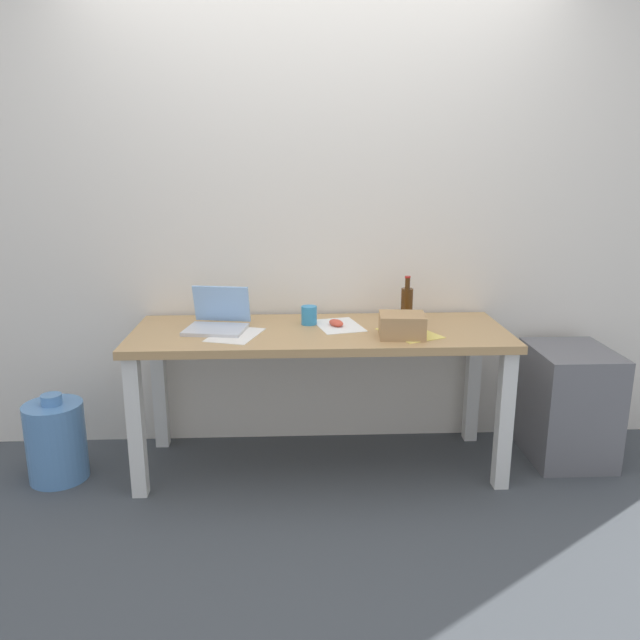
% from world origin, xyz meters
% --- Properties ---
extents(ground_plane, '(8.00, 8.00, 0.00)m').
position_xyz_m(ground_plane, '(0.00, 0.00, 0.00)').
color(ground_plane, '#42474C').
extents(back_wall, '(5.20, 0.08, 2.60)m').
position_xyz_m(back_wall, '(0.00, 0.39, 1.30)').
color(back_wall, silver).
rests_on(back_wall, ground).
extents(desk, '(1.86, 0.66, 0.74)m').
position_xyz_m(desk, '(0.00, 0.00, 0.64)').
color(desk, tan).
rests_on(desk, ground).
extents(laptop_left, '(0.33, 0.30, 0.21)m').
position_xyz_m(laptop_left, '(-0.51, 0.03, 0.78)').
color(laptop_left, silver).
rests_on(laptop_left, desk).
extents(beer_bottle, '(0.06, 0.06, 0.24)m').
position_xyz_m(beer_bottle, '(0.46, 0.16, 0.83)').
color(beer_bottle, '#47280F').
rests_on(beer_bottle, desk).
extents(computer_mouse, '(0.10, 0.12, 0.03)m').
position_xyz_m(computer_mouse, '(0.09, 0.06, 0.75)').
color(computer_mouse, '#D84C38').
rests_on(computer_mouse, desk).
extents(cardboard_box, '(0.23, 0.21, 0.11)m').
position_xyz_m(cardboard_box, '(0.39, -0.14, 0.79)').
color(cardboard_box, tan).
rests_on(cardboard_box, desk).
extents(coffee_mug, '(0.08, 0.08, 0.09)m').
position_xyz_m(coffee_mug, '(-0.05, 0.11, 0.78)').
color(coffee_mug, '#338CC6').
rests_on(coffee_mug, desk).
extents(paper_sheet_near_back, '(0.27, 0.34, 0.00)m').
position_xyz_m(paper_sheet_near_back, '(0.10, 0.07, 0.74)').
color(paper_sheet_near_back, white).
rests_on(paper_sheet_near_back, desk).
extents(paper_sheet_front_left, '(0.29, 0.35, 0.00)m').
position_xyz_m(paper_sheet_front_left, '(-0.41, -0.08, 0.74)').
color(paper_sheet_front_left, white).
rests_on(paper_sheet_front_left, desk).
extents(paper_sheet_front_right, '(0.32, 0.36, 0.00)m').
position_xyz_m(paper_sheet_front_right, '(0.43, -0.09, 0.74)').
color(paper_sheet_front_right, '#F4E06B').
rests_on(paper_sheet_front_right, desk).
extents(water_cooler_jug, '(0.29, 0.29, 0.45)m').
position_xyz_m(water_cooler_jug, '(-1.32, -0.09, 0.20)').
color(water_cooler_jug, '#598CC6').
rests_on(water_cooler_jug, ground).
extents(filing_cabinet, '(0.40, 0.48, 0.60)m').
position_xyz_m(filing_cabinet, '(1.32, 0.04, 0.30)').
color(filing_cabinet, slate).
rests_on(filing_cabinet, ground).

